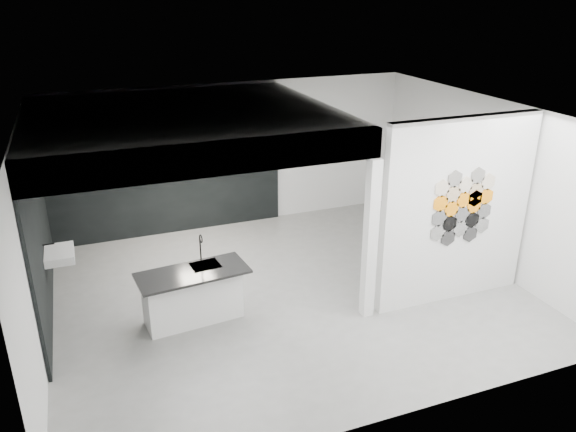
% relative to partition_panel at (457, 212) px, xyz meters
% --- Properties ---
extents(floor, '(7.00, 6.00, 0.01)m').
position_rel_partition_panel_xyz_m(floor, '(-2.23, 1.00, -1.40)').
color(floor, slate).
extents(partition_panel, '(2.45, 0.15, 2.80)m').
position_rel_partition_panel_xyz_m(partition_panel, '(0.00, 0.00, 0.00)').
color(partition_panel, silver).
rests_on(partition_panel, floor).
extents(bay_clad_back, '(4.40, 0.04, 2.35)m').
position_rel_partition_panel_xyz_m(bay_clad_back, '(-3.52, 3.97, -0.22)').
color(bay_clad_back, black).
rests_on(bay_clad_back, floor).
extents(bay_clad_left, '(0.04, 4.00, 2.35)m').
position_rel_partition_panel_xyz_m(bay_clad_left, '(-5.70, 2.00, -0.22)').
color(bay_clad_left, black).
rests_on(bay_clad_left, floor).
extents(bulkhead, '(4.40, 4.00, 0.40)m').
position_rel_partition_panel_xyz_m(bulkhead, '(-3.52, 2.00, 1.15)').
color(bulkhead, silver).
rests_on(bulkhead, corner_column).
extents(corner_column, '(0.16, 0.16, 2.35)m').
position_rel_partition_panel_xyz_m(corner_column, '(-1.41, 0.00, -0.22)').
color(corner_column, silver).
rests_on(corner_column, floor).
extents(fascia_beam, '(4.40, 0.16, 0.40)m').
position_rel_partition_panel_xyz_m(fascia_beam, '(-3.52, 0.08, 1.15)').
color(fascia_beam, silver).
rests_on(fascia_beam, corner_column).
extents(wall_basin, '(0.40, 0.60, 0.12)m').
position_rel_partition_panel_xyz_m(wall_basin, '(-5.46, 1.80, -0.55)').
color(wall_basin, silver).
rests_on(wall_basin, bay_clad_left).
extents(display_shelf, '(3.00, 0.15, 0.04)m').
position_rel_partition_panel_xyz_m(display_shelf, '(-3.43, 3.87, -0.10)').
color(display_shelf, black).
rests_on(display_shelf, bay_clad_back).
extents(kitchen_island, '(1.57, 0.81, 1.22)m').
position_rel_partition_panel_xyz_m(kitchen_island, '(-3.78, 0.74, -0.99)').
color(kitchen_island, silver).
rests_on(kitchen_island, floor).
extents(stockpot, '(0.29, 0.29, 0.20)m').
position_rel_partition_panel_xyz_m(stockpot, '(-4.34, 3.87, 0.02)').
color(stockpot, black).
rests_on(stockpot, display_shelf).
extents(kettle, '(0.23, 0.23, 0.16)m').
position_rel_partition_panel_xyz_m(kettle, '(-2.49, 3.87, -0.00)').
color(kettle, black).
rests_on(kettle, display_shelf).
extents(glass_bowl, '(0.14, 0.14, 0.10)m').
position_rel_partition_panel_xyz_m(glass_bowl, '(-2.08, 3.87, -0.03)').
color(glass_bowl, gray).
rests_on(glass_bowl, display_shelf).
extents(glass_vase, '(0.11, 0.11, 0.16)m').
position_rel_partition_panel_xyz_m(glass_vase, '(-2.08, 3.87, -0.00)').
color(glass_vase, gray).
rests_on(glass_vase, display_shelf).
extents(bottle_dark, '(0.07, 0.07, 0.16)m').
position_rel_partition_panel_xyz_m(bottle_dark, '(-3.55, 3.87, 0.00)').
color(bottle_dark, black).
rests_on(bottle_dark, display_shelf).
extents(utensil_cup, '(0.12, 0.12, 0.11)m').
position_rel_partition_panel_xyz_m(utensil_cup, '(-4.24, 3.87, -0.02)').
color(utensil_cup, black).
rests_on(utensil_cup, display_shelf).
extents(hex_tile_cluster, '(1.04, 0.02, 1.16)m').
position_rel_partition_panel_xyz_m(hex_tile_cluster, '(0.03, -0.09, 0.10)').
color(hex_tile_cluster, silver).
rests_on(hex_tile_cluster, partition_panel).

